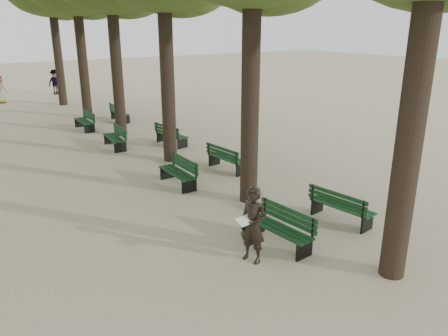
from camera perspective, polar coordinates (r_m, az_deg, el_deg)
ground at (r=10.38m, az=6.84°, el=-11.24°), size 120.00×120.00×0.00m
bench_left_0 at (r=10.67m, az=7.25°, el=-8.71°), size 0.71×1.84×0.92m
bench_left_1 at (r=14.49m, az=-6.07°, el=-1.24°), size 0.61×1.81×0.92m
bench_left_2 at (r=19.37m, az=-14.08°, el=3.35°), size 0.73×1.85×0.92m
bench_left_3 at (r=23.18m, az=-17.77°, el=5.44°), size 0.58×1.80×0.92m
bench_right_0 at (r=12.22m, az=15.06°, el=-5.61°), size 0.80×1.86×0.92m
bench_right_1 at (r=15.90m, az=0.49°, el=0.66°), size 0.72×1.84×0.92m
bench_right_2 at (r=19.43m, az=-6.83°, el=3.82°), size 0.81×1.86×0.92m
bench_right_3 at (r=24.75m, az=-13.40°, el=6.59°), size 0.66×1.83×0.92m
man_with_map at (r=9.71m, az=3.80°, el=-7.43°), size 0.72×0.78×1.77m
pedestrian_b at (r=35.86m, az=-21.18°, el=10.44°), size 1.25×0.78×1.85m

